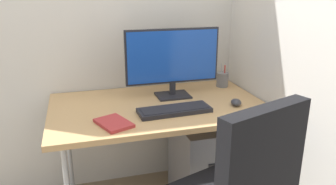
{
  "coord_description": "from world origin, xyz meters",
  "views": [
    {
      "loc": [
        -0.47,
        -1.89,
        1.47
      ],
      "look_at": [
        0.04,
        -0.08,
        0.85
      ],
      "focal_mm": 35.34,
      "sensor_mm": 36.0,
      "label": 1
    }
  ],
  "objects_px": {
    "notebook": "(114,123)",
    "mouse": "(236,102)",
    "pen_holder": "(222,79)",
    "filing_cabinet": "(211,161)",
    "monitor": "(173,59)",
    "keyboard": "(174,110)"
  },
  "relations": [
    {
      "from": "filing_cabinet",
      "to": "mouse",
      "type": "height_order",
      "value": "mouse"
    },
    {
      "from": "filing_cabinet",
      "to": "notebook",
      "type": "distance_m",
      "value": 0.85
    },
    {
      "from": "filing_cabinet",
      "to": "notebook",
      "type": "relative_size",
      "value": 2.87
    },
    {
      "from": "filing_cabinet",
      "to": "monitor",
      "type": "bearing_deg",
      "value": 147.1
    },
    {
      "from": "filing_cabinet",
      "to": "mouse",
      "type": "relative_size",
      "value": 7.33
    },
    {
      "from": "mouse",
      "to": "notebook",
      "type": "height_order",
      "value": "mouse"
    },
    {
      "from": "monitor",
      "to": "pen_holder",
      "type": "bearing_deg",
      "value": 14.55
    },
    {
      "from": "monitor",
      "to": "mouse",
      "type": "distance_m",
      "value": 0.49
    },
    {
      "from": "filing_cabinet",
      "to": "monitor",
      "type": "xyz_separation_m",
      "value": [
        -0.23,
        0.15,
        0.7
      ]
    },
    {
      "from": "pen_holder",
      "to": "notebook",
      "type": "height_order",
      "value": "pen_holder"
    },
    {
      "from": "monitor",
      "to": "keyboard",
      "type": "bearing_deg",
      "value": -104.49
    },
    {
      "from": "filing_cabinet",
      "to": "keyboard",
      "type": "relative_size",
      "value": 1.37
    },
    {
      "from": "notebook",
      "to": "mouse",
      "type": "bearing_deg",
      "value": -15.86
    },
    {
      "from": "monitor",
      "to": "keyboard",
      "type": "xyz_separation_m",
      "value": [
        -0.08,
        -0.29,
        -0.24
      ]
    },
    {
      "from": "keyboard",
      "to": "notebook",
      "type": "height_order",
      "value": "keyboard"
    },
    {
      "from": "mouse",
      "to": "pen_holder",
      "type": "relative_size",
      "value": 0.46
    },
    {
      "from": "filing_cabinet",
      "to": "monitor",
      "type": "relative_size",
      "value": 0.95
    },
    {
      "from": "notebook",
      "to": "filing_cabinet",
      "type": "bearing_deg",
      "value": -3.83
    },
    {
      "from": "filing_cabinet",
      "to": "keyboard",
      "type": "xyz_separation_m",
      "value": [
        -0.31,
        -0.14,
        0.47
      ]
    },
    {
      "from": "keyboard",
      "to": "pen_holder",
      "type": "height_order",
      "value": "pen_holder"
    },
    {
      "from": "filing_cabinet",
      "to": "mouse",
      "type": "xyz_separation_m",
      "value": [
        0.09,
        -0.14,
        0.47
      ]
    },
    {
      "from": "notebook",
      "to": "monitor",
      "type": "bearing_deg",
      "value": 18.17
    }
  ]
}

